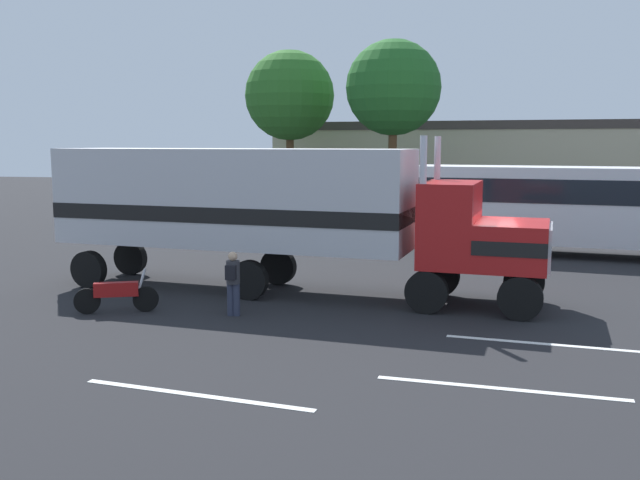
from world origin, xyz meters
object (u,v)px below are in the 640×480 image
at_px(parked_bus, 558,202).
at_px(motorcycle, 117,294).
at_px(person_bystander, 233,281).
at_px(parked_car, 247,217).
at_px(tree_center, 290,96).
at_px(tree_left, 393,88).
at_px(semi_truck, 267,206).

bearing_deg(parked_bus, motorcycle, -134.80).
distance_m(person_bystander, parked_car, 16.19).
distance_m(person_bystander, tree_center, 23.76).
height_order(parked_bus, tree_center, tree_center).
bearing_deg(parked_car, person_bystander, -73.26).
relative_size(motorcycle, tree_left, 0.21).
height_order(parked_bus, tree_left, tree_left).
xyz_separation_m(parked_car, tree_center, (0.32, 7.06, 6.11)).
distance_m(tree_left, tree_center, 6.63).
bearing_deg(person_bystander, parked_bus, 52.59).
distance_m(semi_truck, motorcycle, 4.91).
relative_size(tree_left, tree_center, 1.01).
xyz_separation_m(parked_bus, tree_center, (-13.40, 10.74, 4.85)).
bearing_deg(parked_car, parked_bus, -15.01).
distance_m(motorcycle, tree_left, 21.90).
bearing_deg(person_bystander, motorcycle, -173.94).
distance_m(person_bystander, tree_left, 21.01).
distance_m(semi_truck, parked_bus, 12.66).
relative_size(person_bystander, motorcycle, 0.82).
distance_m(semi_truck, tree_center, 20.59).
distance_m(person_bystander, parked_bus, 14.94).
xyz_separation_m(person_bystander, parked_car, (-4.66, 15.51, -0.09)).
distance_m(parked_bus, tree_center, 17.84).
height_order(motorcycle, tree_center, tree_center).
bearing_deg(tree_center, parked_car, -92.58).
bearing_deg(semi_truck, parked_car, 110.55).
height_order(parked_car, tree_left, tree_left).
bearing_deg(semi_truck, parked_bus, 44.67).
distance_m(parked_car, tree_center, 9.34).
height_order(semi_truck, tree_center, tree_center).
bearing_deg(tree_center, parked_bus, -38.71).
xyz_separation_m(semi_truck, person_bystander, (-0.05, -2.93, -1.63)).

